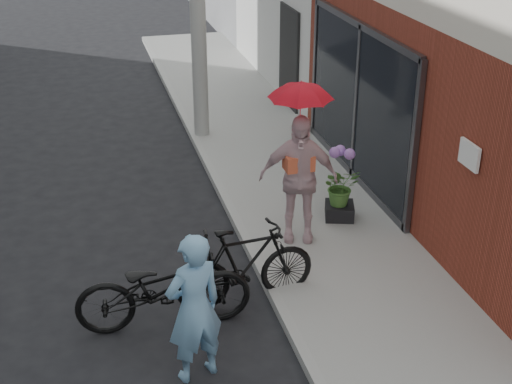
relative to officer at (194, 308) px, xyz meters
name	(u,v)px	position (x,y,z in m)	size (l,w,h in m)	color
ground	(207,338)	(0.22, 0.59, -0.84)	(80.00, 80.00, 0.00)	black
sidewalk	(323,228)	(2.32, 2.59, -0.78)	(2.20, 24.00, 0.12)	#999993
curb	(245,238)	(1.16, 2.59, -0.78)	(0.12, 24.00, 0.12)	#9E9E99
officer	(194,308)	(0.00, 0.00, 0.00)	(0.61, 0.40, 1.68)	#73A6CC
bike_left	(163,288)	(-0.20, 0.93, -0.32)	(0.69, 1.99, 1.04)	black
bike_right	(246,265)	(0.82, 1.17, -0.32)	(0.49, 1.73, 1.04)	black
kimono_woman	(298,178)	(1.84, 2.34, 0.18)	(1.05, 0.44, 1.79)	beige
parasol	(301,88)	(1.84, 2.34, 1.42)	(0.80, 0.80, 0.70)	red
planter	(339,211)	(2.62, 2.73, -0.61)	(0.41, 0.41, 0.21)	black
potted_plant	(341,186)	(2.62, 2.73, -0.22)	(0.52, 0.45, 0.57)	#42722D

